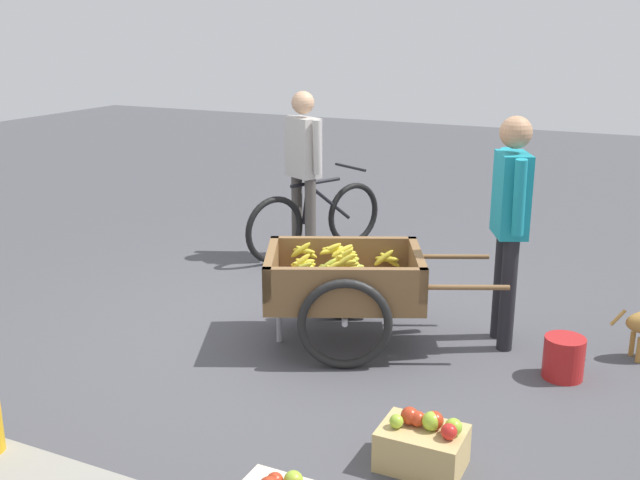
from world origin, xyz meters
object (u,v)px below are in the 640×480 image
object	(u,v)px
fruit_cart	(344,285)
vendor_person	(510,211)
cyclist_person	(303,159)
apple_crate	(423,444)
plastic_bucket	(564,358)
bicycle	(316,219)

from	to	relation	value
fruit_cart	vendor_person	world-z (taller)	vendor_person
cyclist_person	apple_crate	world-z (taller)	cyclist_person
vendor_person	plastic_bucket	bearing A→B (deg)	141.98
plastic_bucket	bicycle	bearing A→B (deg)	-33.70
vendor_person	bicycle	bearing A→B (deg)	-32.67
plastic_bucket	fruit_cart	bearing A→B (deg)	3.47
fruit_cart	plastic_bucket	world-z (taller)	fruit_cart
fruit_cart	apple_crate	xyz separation A→B (m)	(-1.02, 1.29, -0.31)
fruit_cart	cyclist_person	size ratio (longest dim) A/B	1.12
bicycle	apple_crate	bearing A→B (deg)	124.25
vendor_person	cyclist_person	size ratio (longest dim) A/B	1.01
cyclist_person	plastic_bucket	world-z (taller)	cyclist_person
vendor_person	bicycle	world-z (taller)	vendor_person
cyclist_person	vendor_person	bearing A→B (deg)	150.69
fruit_cart	bicycle	world-z (taller)	bicycle
bicycle	vendor_person	bearing A→B (deg)	147.33
apple_crate	plastic_bucket	bearing A→B (deg)	-110.23
bicycle	plastic_bucket	world-z (taller)	bicycle
bicycle	cyclist_person	bearing A→B (deg)	63.76
cyclist_person	apple_crate	bearing A→B (deg)	126.26
fruit_cart	cyclist_person	distance (m)	2.18
plastic_bucket	apple_crate	bearing A→B (deg)	69.77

